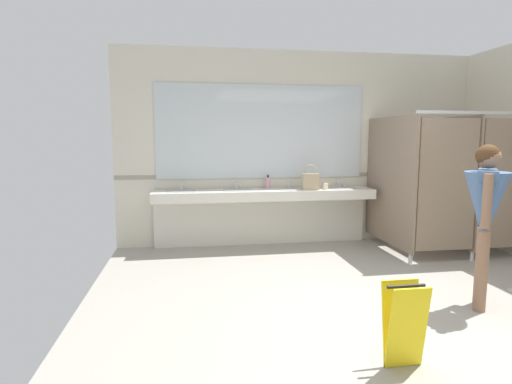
{
  "coord_description": "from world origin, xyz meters",
  "views": [
    {
      "loc": [
        -1.84,
        -3.58,
        1.61
      ],
      "look_at": [
        -1.05,
        1.35,
        0.97
      ],
      "focal_mm": 29.23,
      "sensor_mm": 36.0,
      "label": 1
    }
  ],
  "objects": [
    {
      "name": "ground_plane",
      "position": [
        0.0,
        0.0,
        -0.05
      ],
      "size": [
        5.85,
        5.97,
        0.1
      ],
      "primitive_type": "cube",
      "color": "#9E998E"
    },
    {
      "name": "wall_back",
      "position": [
        0.0,
        2.75,
        1.47
      ],
      "size": [
        5.85,
        0.12,
        2.93
      ],
      "primitive_type": "cube",
      "color": "beige",
      "rests_on": "ground_plane"
    },
    {
      "name": "wall_back_tile_band",
      "position": [
        0.0,
        2.68,
        1.05
      ],
      "size": [
        5.85,
        0.01,
        0.06
      ],
      "primitive_type": "cube",
      "color": "#9E937F",
      "rests_on": "wall_back"
    },
    {
      "name": "vanity_counter",
      "position": [
        -0.75,
        2.49,
        0.63
      ],
      "size": [
        3.25,
        0.53,
        0.98
      ],
      "color": "silver",
      "rests_on": "ground_plane"
    },
    {
      "name": "mirror_panel",
      "position": [
        -0.75,
        2.68,
        1.72
      ],
      "size": [
        3.15,
        0.02,
        1.4
      ],
      "primitive_type": "cube",
      "color": "silver",
      "rests_on": "wall_back"
    },
    {
      "name": "bathroom_stalls",
      "position": [
        1.86,
        1.76,
        1.03
      ],
      "size": [
        1.83,
        1.44,
        1.96
      ],
      "color": "#84705B",
      "rests_on": "ground_plane"
    },
    {
      "name": "person_standing",
      "position": [
        0.89,
        -0.13,
        0.98
      ],
      "size": [
        0.56,
        0.56,
        1.56
      ],
      "color": "#8C664C",
      "rests_on": "ground_plane"
    },
    {
      "name": "handbag",
      "position": [
        -0.09,
        2.27,
        1.0
      ],
      "size": [
        0.24,
        0.12,
        0.37
      ],
      "color": "tan",
      "rests_on": "vanity_counter"
    },
    {
      "name": "soap_dispenser",
      "position": [
        -0.67,
        2.56,
        0.96
      ],
      "size": [
        0.07,
        0.07,
        0.2
      ],
      "color": "#D899B2",
      "rests_on": "vanity_counter"
    },
    {
      "name": "paper_cup",
      "position": [
        0.15,
        2.28,
        0.91
      ],
      "size": [
        0.07,
        0.07,
        0.09
      ],
      "primitive_type": "cylinder",
      "color": "beige",
      "rests_on": "vanity_counter"
    },
    {
      "name": "wet_floor_sign",
      "position": [
        -0.36,
        -0.99,
        0.31
      ],
      "size": [
        0.28,
        0.19,
        0.61
      ],
      "color": "yellow",
      "rests_on": "ground_plane"
    }
  ]
}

